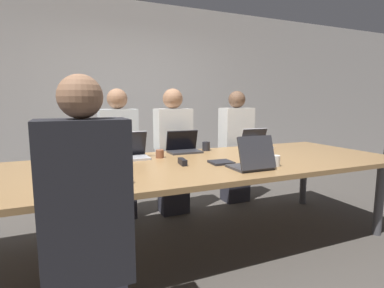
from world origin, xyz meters
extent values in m
plane|color=#4C4742|center=(0.00, 0.00, 0.00)|extent=(24.00, 24.00, 0.00)
cube|color=#BCB7B2|center=(0.00, 2.34, 1.40)|extent=(12.00, 0.06, 2.80)
cube|color=#9E7547|center=(0.00, 0.00, 0.75)|extent=(3.92, 1.36, 0.04)
cylinder|color=#4C4C51|center=(1.78, -0.50, 0.36)|extent=(0.08, 0.08, 0.73)
cylinder|color=#4C4C51|center=(1.78, 0.50, 0.36)|extent=(0.08, 0.08, 0.73)
cube|color=#333338|center=(0.15, 0.50, 0.78)|extent=(0.34, 0.21, 0.02)
cube|color=#333338|center=(0.15, 0.59, 0.89)|extent=(0.34, 0.06, 0.21)
cube|color=black|center=(0.15, 0.58, 0.89)|extent=(0.34, 0.06, 0.20)
cube|color=#2D2D38|center=(0.15, 0.86, 0.23)|extent=(0.32, 0.24, 0.45)
cube|color=silver|center=(0.15, 0.86, 0.83)|extent=(0.40, 0.24, 0.77)
sphere|color=#9E7051|center=(0.15, 0.86, 1.33)|extent=(0.23, 0.23, 0.23)
cylinder|color=#232328|center=(0.41, 0.54, 0.82)|extent=(0.08, 0.08, 0.10)
cube|color=#333338|center=(0.35, -0.38, 0.78)|extent=(0.30, 0.25, 0.02)
cube|color=#333338|center=(0.35, -0.48, 0.91)|extent=(0.31, 0.09, 0.25)
cube|color=black|center=(0.35, -0.47, 0.91)|extent=(0.30, 0.09, 0.24)
cylinder|color=white|center=(0.59, -0.40, 0.81)|extent=(0.07, 0.07, 0.09)
cube|color=silver|center=(1.03, 0.47, 0.78)|extent=(0.32, 0.21, 0.02)
cube|color=silver|center=(1.03, 0.55, 0.89)|extent=(0.33, 0.08, 0.20)
cube|color=black|center=(1.03, 0.54, 0.89)|extent=(0.32, 0.07, 0.20)
cube|color=#2D2D38|center=(1.04, 0.95, 0.23)|extent=(0.32, 0.24, 0.45)
cube|color=silver|center=(1.04, 0.95, 0.83)|extent=(0.40, 0.24, 0.77)
sphere|color=brown|center=(1.04, 0.95, 1.33)|extent=(0.21, 0.21, 0.21)
cube|color=#B7B7BC|center=(-0.43, 0.38, 0.78)|extent=(0.30, 0.25, 0.02)
cube|color=#B7B7BC|center=(-0.43, 0.46, 0.91)|extent=(0.31, 0.11, 0.23)
cube|color=black|center=(-0.43, 0.45, 0.90)|extent=(0.30, 0.11, 0.23)
cube|color=#2D2D38|center=(-0.46, 0.94, 0.23)|extent=(0.32, 0.24, 0.45)
cube|color=silver|center=(-0.46, 0.94, 0.83)|extent=(0.40, 0.24, 0.77)
sphere|color=#9E7051|center=(-0.46, 0.94, 1.33)|extent=(0.22, 0.22, 0.22)
cylinder|color=brown|center=(-0.18, 0.34, 0.81)|extent=(0.08, 0.08, 0.08)
cube|color=gray|center=(-0.83, -0.46, 0.78)|extent=(0.31, 0.21, 0.02)
cube|color=gray|center=(-0.83, -0.53, 0.89)|extent=(0.31, 0.10, 0.20)
cube|color=silver|center=(-0.83, -0.52, 0.89)|extent=(0.31, 0.10, 0.20)
cube|color=#232328|center=(-0.93, -0.93, 0.83)|extent=(0.40, 0.24, 0.77)
sphere|color=#9E7051|center=(-0.93, -0.93, 1.32)|extent=(0.20, 0.20, 0.20)
cube|color=black|center=(-0.09, -0.04, 0.79)|extent=(0.06, 0.15, 0.05)
cube|color=#232328|center=(0.23, -0.13, 0.78)|extent=(0.19, 0.19, 0.02)
camera|label=1|loc=(-1.00, -2.35, 1.30)|focal=28.00mm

